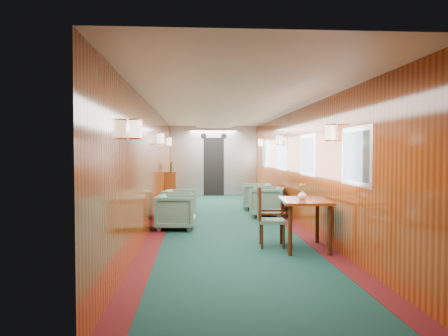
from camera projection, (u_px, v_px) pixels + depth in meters
The scene contains 12 objects.
room at pixel (226, 146), 9.18m from camera, with size 12.00×12.10×2.40m.
bulkhead at pixel (214, 161), 15.09m from camera, with size 2.98×0.17×2.39m.
windows_right at pixel (293, 155), 9.53m from camera, with size 0.02×8.60×0.80m.
wall_sconces at pixel (224, 139), 9.73m from camera, with size 2.97×7.97×0.25m.
dining_table at pixel (305, 207), 6.76m from camera, with size 0.79×1.08×0.77m.
side_chair at pixel (266, 214), 6.94m from camera, with size 0.46×0.48×0.96m.
credenza at pixel (171, 187), 12.76m from camera, with size 0.33×1.05×1.22m.
flower_vase at pixel (302, 195), 6.76m from camera, with size 0.14×0.14×0.14m, color silver.
armchair_left_near at pixel (176, 212), 8.49m from camera, with size 0.73×0.75×0.68m, color #1C4136.
armchair_left_far at pixel (179, 204), 10.00m from camera, with size 0.69×0.71×0.64m, color #1C4136.
armchair_right_near at pixel (267, 202), 10.10m from camera, with size 0.74×0.77×0.70m, color #1C4136.
armchair_right_far at pixel (257, 196), 11.46m from camera, with size 0.73×0.75×0.68m, color #1C4136.
Camera 1 is at (-0.64, -9.16, 1.51)m, focal length 35.00 mm.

